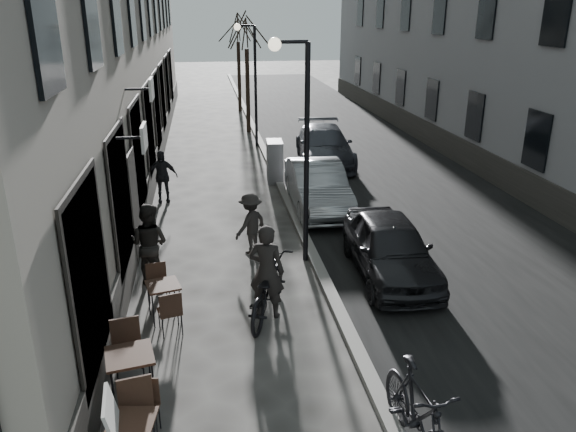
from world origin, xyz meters
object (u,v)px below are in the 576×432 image
object	(u,v)px
bistro_set_b	(131,373)
pedestrian_far	(162,176)
car_near	(390,247)
bicycle	(267,288)
streetlamp_near	(299,129)
tree_near	(246,31)
pedestrian_near	(149,244)
moped	(418,415)
pedestrian_mid	(251,223)
utility_cabinet	(275,162)
tree_far	(238,27)
bistro_set_c	(164,298)
car_mid	(318,186)
streetlamp_far	(251,72)
car_far	(324,146)

from	to	relation	value
bistro_set_b	pedestrian_far	xyz separation A→B (m)	(-0.09, 9.61, 0.30)
car_near	bicycle	bearing A→B (deg)	-152.58
streetlamp_near	tree_near	distance (m)	15.08
bicycle	pedestrian_far	size ratio (longest dim) A/B	1.36
pedestrian_near	moped	distance (m)	6.92
pedestrian_mid	moped	bearing A→B (deg)	58.97
pedestrian_mid	pedestrian_far	bearing A→B (deg)	-104.91
utility_cabinet	moped	distance (m)	12.88
bistro_set_b	bicycle	world-z (taller)	bicycle
tree_far	pedestrian_near	distance (m)	22.22
bicycle	bistro_set_c	bearing A→B (deg)	16.40
car_near	car_mid	xyz separation A→B (m)	(-0.71, 4.61, 0.03)
tree_far	car_mid	bearing A→B (deg)	-86.40
utility_cabinet	car_mid	distance (m)	3.12
pedestrian_far	streetlamp_far	bearing A→B (deg)	61.47
bistro_set_c	car_near	bearing A→B (deg)	-0.55
streetlamp_near	tree_far	world-z (taller)	tree_far
tree_far	bistro_set_b	world-z (taller)	tree_far
streetlamp_far	car_near	xyz separation A→B (m)	(1.88, -13.07, -2.49)
pedestrian_mid	car_far	world-z (taller)	pedestrian_mid
utility_cabinet	pedestrian_mid	bearing A→B (deg)	-99.43
tree_far	bistro_set_b	bearing A→B (deg)	-97.55
tree_near	utility_cabinet	xyz separation A→B (m)	(0.20, -8.48, -3.95)
bistro_set_c	bicycle	bearing A→B (deg)	-18.94
utility_cabinet	tree_far	bearing A→B (deg)	94.20
utility_cabinet	streetlamp_far	bearing A→B (deg)	96.25
utility_cabinet	car_mid	size ratio (longest dim) A/B	0.34
tree_near	pedestrian_mid	distance (m)	14.92
moped	tree_far	bearing A→B (deg)	87.00
utility_cabinet	pedestrian_mid	world-z (taller)	pedestrian_mid
car_near	moped	size ratio (longest dim) A/B	1.86
streetlamp_near	tree_near	world-z (taller)	tree_near
pedestrian_near	pedestrian_mid	size ratio (longest dim) A/B	1.19
car_near	pedestrian_near	bearing A→B (deg)	177.66
tree_far	bistro_set_c	bearing A→B (deg)	-97.51
tree_near	car_near	bearing A→B (deg)	-83.57
streetlamp_far	pedestrian_mid	xyz separation A→B (m)	(-1.07, -11.35, -2.40)
pedestrian_far	moped	bearing A→B (deg)	-73.38
car_far	pedestrian_mid	bearing A→B (deg)	-108.85
bistro_set_c	car_far	world-z (taller)	car_far
bistro_set_b	moped	xyz separation A→B (m)	(3.86, -1.66, 0.12)
bistro_set_c	car_mid	xyz separation A→B (m)	(4.17, 5.80, 0.25)
pedestrian_mid	moped	size ratio (longest dim) A/B	0.72
streetlamp_far	tree_near	world-z (taller)	tree_near
bistro_set_c	moped	distance (m)	5.39
bistro_set_b	bicycle	xyz separation A→B (m)	(2.31, 2.26, 0.07)
bicycle	pedestrian_mid	world-z (taller)	pedestrian_mid
bistro_set_b	pedestrian_far	distance (m)	9.61
utility_cabinet	moped	bearing A→B (deg)	-85.48
streetlamp_near	moped	xyz separation A→B (m)	(0.52, -6.35, -2.52)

